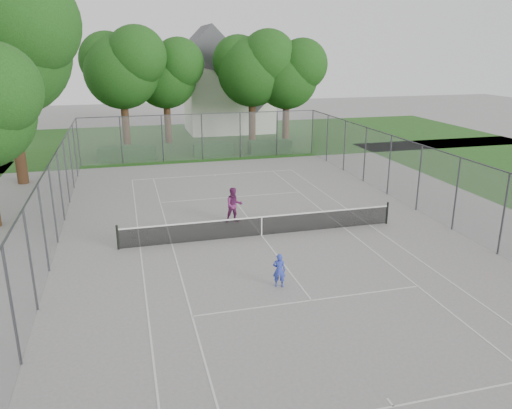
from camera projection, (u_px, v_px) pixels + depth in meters
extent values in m
plane|color=slate|center=(262.00, 236.00, 23.00)|extent=(120.00, 120.00, 0.00)
cube|color=#1C4614|center=(188.00, 140.00, 46.95)|extent=(60.00, 20.00, 0.00)
cube|color=silver|center=(393.00, 406.00, 12.05)|extent=(10.97, 0.06, 0.01)
cube|color=silver|center=(215.00, 175.00, 33.95)|extent=(10.97, 0.06, 0.01)
cube|color=silver|center=(140.00, 247.00, 21.65)|extent=(0.06, 23.77, 0.01)
cube|color=silver|center=(370.00, 225.00, 24.35)|extent=(0.06, 23.77, 0.01)
cube|color=silver|center=(172.00, 244.00, 21.98)|extent=(0.06, 23.77, 0.01)
cube|color=silver|center=(344.00, 228.00, 24.01)|extent=(0.06, 23.77, 0.01)
cube|color=silver|center=(312.00, 300.00, 17.10)|extent=(8.23, 0.06, 0.01)
cube|color=silver|center=(232.00, 197.00, 28.89)|extent=(8.23, 0.06, 0.01)
cube|color=silver|center=(262.00, 235.00, 23.00)|extent=(0.06, 12.80, 0.01)
cube|color=silver|center=(390.00, 402.00, 12.18)|extent=(0.06, 0.30, 0.01)
cube|color=silver|center=(215.00, 175.00, 33.81)|extent=(0.06, 0.30, 0.01)
cylinder|color=black|center=(118.00, 237.00, 21.26)|extent=(0.10, 0.10, 1.10)
cylinder|color=black|center=(387.00, 213.00, 24.40)|extent=(0.10, 0.10, 1.10)
cube|color=black|center=(262.00, 226.00, 22.86)|extent=(12.67, 0.01, 0.86)
cube|color=white|center=(262.00, 217.00, 22.72)|extent=(12.77, 0.03, 0.06)
cube|color=white|center=(262.00, 227.00, 22.86)|extent=(0.05, 0.02, 0.88)
cylinder|color=#38383D|center=(78.00, 142.00, 35.92)|extent=(0.08, 0.08, 3.50)
cylinder|color=#38383D|center=(312.00, 132.00, 40.35)|extent=(0.08, 0.08, 3.50)
cube|color=slate|center=(202.00, 137.00, 38.13)|extent=(18.00, 0.02, 3.50)
cube|color=slate|center=(49.00, 216.00, 20.26)|extent=(0.02, 34.00, 3.50)
cube|color=slate|center=(437.00, 186.00, 24.68)|extent=(0.02, 34.00, 3.50)
cube|color=#38383D|center=(201.00, 114.00, 37.61)|extent=(18.00, 0.05, 0.05)
cube|color=#38383D|center=(43.00, 174.00, 19.73)|extent=(0.05, 34.00, 0.05)
cube|color=#38383D|center=(440.00, 151.00, 24.16)|extent=(0.05, 34.00, 0.05)
cylinder|color=#372114|center=(126.00, 124.00, 42.03)|extent=(0.63, 0.63, 4.28)
sphere|color=#12380F|center=(122.00, 71.00, 40.74)|extent=(6.09, 6.09, 6.09)
sphere|color=#12380F|center=(136.00, 56.00, 39.84)|extent=(4.87, 4.87, 4.87)
sphere|color=#12380F|center=(107.00, 60.00, 40.91)|extent=(4.57, 4.57, 4.57)
cylinder|color=#372114|center=(168.00, 121.00, 44.92)|extent=(0.61, 0.61, 3.91)
sphere|color=#12380F|center=(165.00, 76.00, 43.74)|extent=(5.56, 5.56, 5.56)
sphere|color=#12380F|center=(178.00, 64.00, 42.91)|extent=(4.45, 4.45, 4.45)
sphere|color=#12380F|center=(153.00, 66.00, 43.89)|extent=(4.17, 4.17, 4.17)
cylinder|color=#372114|center=(252.00, 120.00, 44.38)|extent=(0.63, 0.63, 4.19)
sphere|color=#12380F|center=(252.00, 72.00, 43.13)|extent=(5.95, 5.95, 5.95)
sphere|color=#12380F|center=(268.00, 58.00, 42.24)|extent=(4.76, 4.76, 4.76)
sphere|color=#12380F|center=(238.00, 61.00, 43.29)|extent=(4.46, 4.46, 4.46)
cylinder|color=#372114|center=(286.00, 122.00, 44.68)|extent=(0.61, 0.61, 3.87)
sphere|color=#12380F|center=(287.00, 77.00, 43.51)|extent=(5.51, 5.51, 5.51)
sphere|color=#12380F|center=(302.00, 64.00, 42.69)|extent=(4.41, 4.41, 4.41)
sphere|color=#12380F|center=(274.00, 67.00, 43.66)|extent=(4.13, 4.13, 4.13)
cylinder|color=#372114|center=(18.00, 141.00, 31.08)|extent=(0.68, 0.68, 5.39)
sphere|color=#12380F|center=(5.00, 51.00, 29.46)|extent=(7.67, 7.67, 7.67)
sphere|color=#12380F|center=(26.00, 23.00, 28.32)|extent=(6.13, 6.13, 6.13)
cube|color=#174014|center=(127.00, 153.00, 38.33)|extent=(4.27, 1.28, 1.07)
cube|color=#174014|center=(213.00, 149.00, 39.93)|extent=(3.17, 0.91, 1.00)
cube|color=#174014|center=(270.00, 147.00, 40.78)|extent=(3.43, 1.26, 1.03)
cube|color=white|center=(228.00, 100.00, 50.90)|extent=(8.35, 6.26, 6.26)
cube|color=#48474C|center=(228.00, 69.00, 49.96)|extent=(8.27, 6.47, 8.27)
imported|color=#2E3EAE|center=(279.00, 270.00, 17.93)|extent=(0.54, 0.45, 1.27)
imported|color=#71255E|center=(234.00, 205.00, 24.50)|extent=(0.89, 0.70, 1.77)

